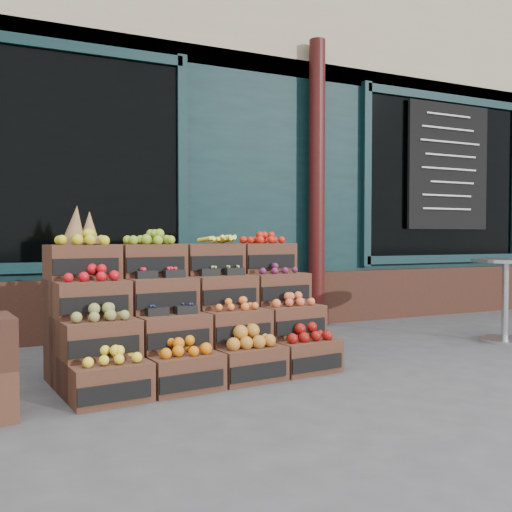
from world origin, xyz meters
name	(u,v)px	position (x,y,z in m)	size (l,w,h in m)	color
ground	(323,377)	(0.00, 0.00, 0.00)	(60.00, 60.00, 0.00)	#434346
shop_facade	(143,145)	(0.00, 5.11, 2.40)	(12.00, 6.24, 4.80)	black
crate_display	(191,322)	(-0.82, 0.51, 0.38)	(2.04, 1.14, 1.23)	#4B2B1D
bistro_table	(505,290)	(2.31, 0.42, 0.49)	(0.63, 0.63, 0.79)	silver
shopkeeper	(84,231)	(-1.22, 2.84, 1.06)	(0.78, 0.51, 2.13)	#19582E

